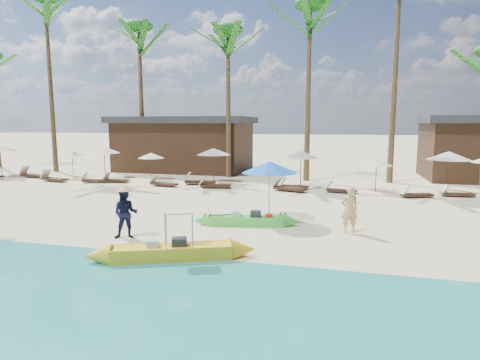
% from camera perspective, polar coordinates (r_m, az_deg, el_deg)
% --- Properties ---
extents(ground, '(240.00, 240.00, 0.00)m').
position_cam_1_polar(ground, '(14.18, -4.74, -7.58)').
color(ground, beige).
rests_on(ground, ground).
extents(wet_sand_strip, '(240.00, 4.50, 0.01)m').
position_cam_1_polar(wet_sand_strip, '(9.86, -14.73, -15.01)').
color(wet_sand_strip, tan).
rests_on(wet_sand_strip, ground).
extents(green_canoe, '(4.47, 1.11, 0.57)m').
position_cam_1_polar(green_canoe, '(15.18, 0.89, -5.74)').
color(green_canoe, '#40D03F').
rests_on(green_canoe, ground).
extents(yellow_canoe, '(5.07, 2.38, 1.39)m').
position_cam_1_polar(yellow_canoe, '(11.64, -9.65, -10.03)').
color(yellow_canoe, yellow).
rests_on(yellow_canoe, ground).
extents(tourist, '(0.69, 0.55, 1.65)m').
position_cam_1_polar(tourist, '(14.55, 15.30, -4.09)').
color(tourist, tan).
rests_on(tourist, ground).
extents(vendor_green, '(0.99, 0.89, 1.68)m').
position_cam_1_polar(vendor_green, '(13.89, -15.95, -4.63)').
color(vendor_green, '#131535').
rests_on(vendor_green, ground).
extents(blue_umbrella, '(2.19, 2.19, 2.36)m').
position_cam_1_polar(blue_umbrella, '(15.58, 4.20, 1.85)').
color(blue_umbrella, '#99999E').
rests_on(blue_umbrella, ground).
extents(resort_parasol_1, '(2.23, 2.23, 2.30)m').
position_cam_1_polar(resort_parasol_1, '(33.06, -30.98, 3.94)').
color(resort_parasol_1, '#352115').
rests_on(resort_parasol_1, ground).
extents(lounger_1_right, '(2.03, 0.73, 0.68)m').
position_cam_1_polar(lounger_1_right, '(31.82, -27.44, 0.72)').
color(lounger_1_right, '#352115').
rests_on(lounger_1_right, ground).
extents(resort_parasol_2, '(1.83, 1.83, 1.89)m').
position_cam_1_polar(resort_parasol_2, '(30.70, -22.77, 3.54)').
color(resort_parasol_2, '#352115').
rests_on(resort_parasol_2, ground).
extents(lounger_2_left, '(2.07, 0.97, 0.67)m').
position_cam_1_polar(lounger_2_left, '(29.10, -25.03, 0.26)').
color(lounger_2_left, '#352115').
rests_on(lounger_2_left, ground).
extents(resort_parasol_3, '(2.15, 2.15, 2.22)m').
position_cam_1_polar(resort_parasol_3, '(28.84, -18.77, 4.07)').
color(resort_parasol_3, '#352115').
rests_on(resort_parasol_3, ground).
extents(lounger_3_left, '(1.76, 0.95, 0.57)m').
position_cam_1_polar(lounger_3_left, '(27.51, -20.13, 0.04)').
color(lounger_3_left, '#352115').
rests_on(lounger_3_left, ground).
extents(lounger_3_right, '(1.66, 0.53, 0.56)m').
position_cam_1_polar(lounger_3_right, '(27.20, -17.40, 0.07)').
color(lounger_3_right, '#352115').
rests_on(lounger_3_right, ground).
extents(resort_parasol_4, '(1.79, 1.79, 1.84)m').
position_cam_1_polar(resort_parasol_4, '(27.47, -12.51, 3.42)').
color(resort_parasol_4, '#352115').
rests_on(resort_parasol_4, ground).
extents(lounger_4_left, '(1.86, 0.82, 0.61)m').
position_cam_1_polar(lounger_4_left, '(24.83, -10.97, -0.41)').
color(lounger_4_left, '#352115').
rests_on(lounger_4_left, ground).
extents(lounger_4_right, '(2.07, 1.00, 0.67)m').
position_cam_1_polar(lounger_4_right, '(25.17, -5.99, -0.14)').
color(lounger_4_right, '#352115').
rests_on(lounger_4_right, ground).
extents(resort_parasol_5, '(2.17, 2.17, 2.23)m').
position_cam_1_polar(resort_parasol_5, '(25.64, -3.78, 4.06)').
color(resort_parasol_5, '#352115').
rests_on(resort_parasol_5, ground).
extents(lounger_5_left, '(1.91, 0.83, 0.63)m').
position_cam_1_polar(lounger_5_left, '(23.73, -3.81, -0.65)').
color(lounger_5_left, '#352115').
rests_on(lounger_5_left, ground).
extents(resort_parasol_6, '(2.13, 2.13, 2.20)m').
position_cam_1_polar(resort_parasol_6, '(24.02, 8.68, 3.63)').
color(resort_parasol_6, '#352115').
rests_on(resort_parasol_6, ground).
extents(lounger_6_left, '(2.04, 1.19, 0.66)m').
position_cam_1_polar(lounger_6_left, '(22.76, 6.76, -1.04)').
color(lounger_6_left, '#352115').
rests_on(lounger_6_left, ground).
extents(lounger_6_right, '(1.69, 0.59, 0.57)m').
position_cam_1_polar(lounger_6_right, '(23.71, 7.55, -0.77)').
color(lounger_6_right, '#352115').
rests_on(lounger_6_right, ground).
extents(resort_parasol_7, '(1.79, 1.79, 1.84)m').
position_cam_1_polar(resort_parasol_7, '(23.50, 18.85, 2.41)').
color(resort_parasol_7, '#352115').
rests_on(resort_parasol_7, ground).
extents(lounger_7_left, '(1.75, 0.83, 0.57)m').
position_cam_1_polar(lounger_7_left, '(22.75, 13.97, -1.31)').
color(lounger_7_left, '#352115').
rests_on(lounger_7_left, ground).
extents(lounger_7_right, '(1.79, 1.08, 0.58)m').
position_cam_1_polar(lounger_7_right, '(22.59, 23.59, -1.82)').
color(lounger_7_right, '#352115').
rests_on(lounger_7_right, ground).
extents(resort_parasol_8, '(2.26, 2.26, 2.33)m').
position_cam_1_polar(resort_parasol_8, '(24.06, 27.59, 3.08)').
color(resort_parasol_8, '#352115').
rests_on(resort_parasol_8, ground).
extents(lounger_8_left, '(1.65, 0.60, 0.55)m').
position_cam_1_polar(lounger_8_left, '(23.79, 28.34, -1.67)').
color(lounger_8_left, '#352115').
rests_on(lounger_8_left, ground).
extents(palm_1, '(2.08, 2.08, 13.60)m').
position_cam_1_polar(palm_1, '(35.55, -25.77, 18.70)').
color(palm_1, brown).
rests_on(palm_1, ground).
extents(palm_2, '(2.08, 2.08, 11.33)m').
position_cam_1_polar(palm_2, '(32.16, -14.10, 17.49)').
color(palm_2, brown).
rests_on(palm_2, ground).
extents(palm_3, '(2.08, 2.08, 10.52)m').
position_cam_1_polar(palm_3, '(28.66, -1.71, 17.67)').
color(palm_3, brown).
rests_on(palm_3, ground).
extents(palm_4, '(2.08, 2.08, 11.70)m').
position_cam_1_polar(palm_4, '(27.56, 9.87, 19.79)').
color(palm_4, brown).
rests_on(palm_4, ground).
extents(palm_5, '(2.08, 2.08, 13.60)m').
position_cam_1_polar(palm_5, '(28.28, 21.63, 21.90)').
color(palm_5, brown).
rests_on(palm_5, ground).
extents(pavilion_west, '(10.80, 6.60, 4.30)m').
position_cam_1_polar(pavilion_west, '(32.90, -7.88, 5.21)').
color(pavilion_west, '#352115').
rests_on(pavilion_west, ground).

